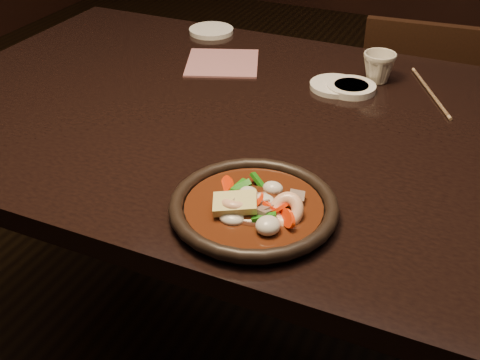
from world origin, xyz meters
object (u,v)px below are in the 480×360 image
at_px(table, 296,159).
at_px(plate, 254,208).
at_px(tea_cup, 379,66).
at_px(chair, 420,132).

bearing_deg(table, plate, -83.26).
relative_size(table, plate, 6.17).
height_order(table, tea_cup, tea_cup).
bearing_deg(table, chair, 76.44).
bearing_deg(tea_cup, table, -108.61).
height_order(chair, plate, chair).
xyz_separation_m(table, plate, (0.04, -0.30, 0.09)).
height_order(plate, tea_cup, tea_cup).
height_order(table, plate, plate).
bearing_deg(plate, table, 96.74).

